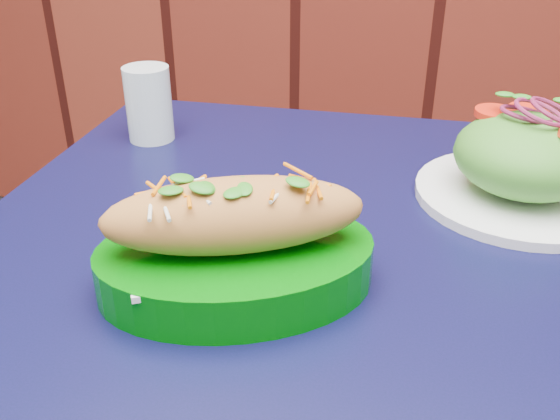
# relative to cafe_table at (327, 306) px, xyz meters

# --- Properties ---
(cafe_table) EXTENTS (0.82, 0.82, 0.75)m
(cafe_table) POSITION_rel_cafe_table_xyz_m (0.00, 0.00, 0.00)
(cafe_table) COLOR black
(cafe_table) RESTS_ON ground
(banh_mi_basket) EXTENTS (0.30, 0.25, 0.12)m
(banh_mi_basket) POSITION_rel_cafe_table_xyz_m (-0.07, -0.10, 0.13)
(banh_mi_basket) COLOR #006505
(banh_mi_basket) RESTS_ON cafe_table
(salad_plate) EXTENTS (0.24, 0.24, 0.12)m
(salad_plate) POSITION_rel_cafe_table_xyz_m (0.20, 0.15, 0.14)
(salad_plate) COLOR white
(salad_plate) RESTS_ON cafe_table
(water_glass) EXTENTS (0.07, 0.07, 0.11)m
(water_glass) POSITION_rel_cafe_table_xyz_m (-0.30, 0.22, 0.14)
(water_glass) COLOR silver
(water_glass) RESTS_ON cafe_table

